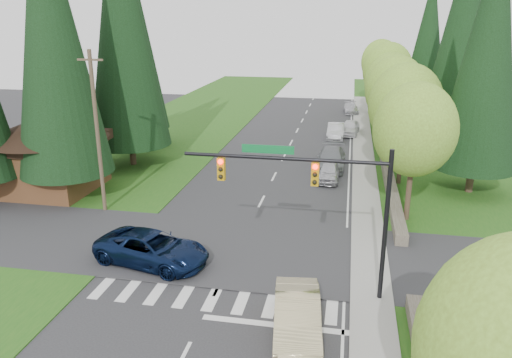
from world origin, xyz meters
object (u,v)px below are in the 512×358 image
(parked_car_a, at_px, (329,172))
(parked_car_e, at_px, (351,108))
(sedan_champagne, at_px, (297,317))
(parked_car_d, at_px, (350,128))
(parked_car_b, at_px, (331,159))
(parked_car_c, at_px, (336,131))
(suv_navy, at_px, (152,249))

(parked_car_a, distance_m, parked_car_e, 27.94)
(sedan_champagne, relative_size, parked_car_d, 1.15)
(parked_car_a, height_order, parked_car_b, parked_car_b)
(parked_car_c, height_order, parked_car_d, parked_car_c)
(parked_car_b, xyz_separation_m, parked_car_c, (0.00, 10.33, -0.03))
(sedan_champagne, distance_m, suv_navy, 8.99)
(parked_car_b, bearing_deg, parked_car_c, 91.02)
(parked_car_a, bearing_deg, parked_car_c, 92.46)
(parked_car_d, bearing_deg, parked_car_c, -118.40)
(suv_navy, distance_m, parked_car_e, 43.92)
(parked_car_a, bearing_deg, parked_car_d, 87.36)
(parked_car_b, height_order, parked_car_c, parked_car_b)
(parked_car_c, xyz_separation_m, parked_car_e, (1.40, 14.27, -0.14))
(suv_navy, height_order, parked_car_a, suv_navy)
(suv_navy, xyz_separation_m, parked_car_b, (8.01, 18.31, -0.02))
(sedan_champagne, bearing_deg, parked_car_e, 80.95)
(sedan_champagne, height_order, parked_car_b, sedan_champagne)
(sedan_champagne, relative_size, parked_car_e, 1.17)
(sedan_champagne, height_order, suv_navy, sedan_champagne)
(parked_car_e, bearing_deg, parked_car_c, -100.70)
(suv_navy, xyz_separation_m, parked_car_a, (8.01, 15.00, -0.14))
(parked_car_d, relative_size, parked_car_e, 1.01)
(parked_car_c, bearing_deg, suv_navy, -105.25)
(parked_car_a, bearing_deg, parked_car_e, 89.59)
(suv_navy, bearing_deg, parked_car_e, 0.55)
(suv_navy, xyz_separation_m, parked_car_c, (8.01, 28.64, -0.04))
(parked_car_a, xyz_separation_m, parked_car_b, (0.00, 3.31, 0.12))
(parked_car_a, distance_m, parked_car_c, 13.64)
(parked_car_a, relative_size, parked_car_e, 0.92)
(suv_navy, relative_size, parked_car_b, 1.07)
(parked_car_c, bearing_deg, parked_car_d, 56.11)
(parked_car_c, bearing_deg, sedan_champagne, -90.09)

